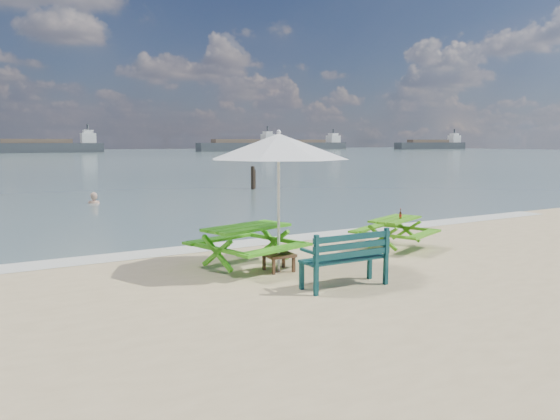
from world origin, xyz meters
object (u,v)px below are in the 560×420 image
side_table (279,262)px  patio_umbrella (279,146)px  picnic_table_right (395,234)px  park_bench (344,270)px  swimmer (94,213)px  beer_bottle (400,215)px  picnic_table_left (247,248)px

side_table → patio_umbrella: 2.21m
picnic_table_right → park_bench: size_ratio=1.34×
patio_umbrella → swimmer: patio_umbrella is taller
picnic_table_right → side_table: bearing=-171.3°
side_table → swimmer: size_ratio=0.34×
beer_bottle → swimmer: beer_bottle is taller
picnic_table_left → swimmer: bearing=90.6°
beer_bottle → picnic_table_left: bearing=177.4°
park_bench → swimmer: size_ratio=0.93×
picnic_table_right → patio_umbrella: (-3.47, -0.53, 2.05)m
picnic_table_right → patio_umbrella: 4.06m
picnic_table_left → beer_bottle: beer_bottle is taller
patio_umbrella → picnic_table_right: bearing=8.7°
swimmer → side_table: bearing=-87.8°
park_bench → patio_umbrella: bearing=103.8°
beer_bottle → swimmer: bearing=106.7°
park_bench → beer_bottle: park_bench is taller
picnic_table_left → swimmer: picnic_table_left is taller
picnic_table_left → picnic_table_right: picnic_table_left is taller
picnic_table_right → swimmer: bearing=106.7°
park_bench → swimmer: bearing=93.4°
picnic_table_left → side_table: (0.38, -0.59, -0.22)m
side_table → patio_umbrella: size_ratio=0.20×
patio_umbrella → picnic_table_left: bearing=123.2°
park_bench → side_table: park_bench is taller
picnic_table_left → picnic_table_right: 3.85m
picnic_table_right → park_bench: 3.73m
picnic_table_left → swimmer: (-0.14, 13.26, -0.80)m
side_table → swimmer: bearing=92.2°
picnic_table_left → beer_bottle: (3.89, -0.18, 0.39)m
picnic_table_right → beer_bottle: size_ratio=9.03×
beer_bottle → park_bench: bearing=-147.7°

